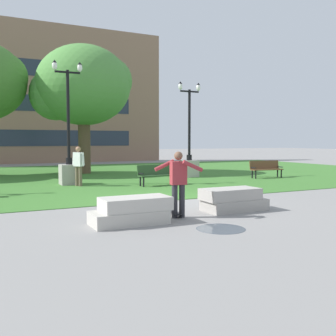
# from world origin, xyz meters

# --- Properties ---
(ground_plane) EXTENTS (140.00, 140.00, 0.00)m
(ground_plane) POSITION_xyz_m (0.00, 0.00, 0.00)
(ground_plane) COLOR gray
(grass_lawn) EXTENTS (40.00, 20.00, 0.02)m
(grass_lawn) POSITION_xyz_m (0.00, 10.00, 0.01)
(grass_lawn) COLOR #3D752D
(grass_lawn) RESTS_ON ground
(concrete_block_center) EXTENTS (1.90, 0.90, 0.64)m
(concrete_block_center) POSITION_xyz_m (-2.34, -2.80, 0.31)
(concrete_block_center) COLOR #B2ADA3
(concrete_block_center) RESTS_ON ground
(concrete_block_left) EXTENTS (1.88, 0.90, 0.64)m
(concrete_block_left) POSITION_xyz_m (0.87, -2.41, 0.31)
(concrete_block_left) COLOR #9E9991
(concrete_block_left) RESTS_ON ground
(person_skateboarder) EXTENTS (1.07, 0.76, 1.71)m
(person_skateboarder) POSITION_xyz_m (-0.99, -2.62, 0.98)
(person_skateboarder) COLOR #28282D
(person_skateboarder) RESTS_ON ground
(skateboard) EXTENTS (0.39, 1.04, 0.14)m
(skateboard) POSITION_xyz_m (-0.95, -2.31, 0.09)
(skateboard) COLOR black
(skateboard) RESTS_ON ground
(puddle) EXTENTS (1.12, 1.12, 0.01)m
(puddle) POSITION_xyz_m (-0.73, -4.19, 0.00)
(puddle) COLOR #47515B
(puddle) RESTS_ON ground
(park_bench_near_right) EXTENTS (1.84, 0.68, 0.90)m
(park_bench_near_right) POSITION_xyz_m (8.14, 4.77, 0.54)
(park_bench_near_right) COLOR brown
(park_bench_near_right) RESTS_ON grass_lawn
(park_bench_far_left) EXTENTS (1.83, 0.65, 0.90)m
(park_bench_far_left) POSITION_xyz_m (1.53, 4.15, 0.54)
(park_bench_far_left) COLOR #284723
(park_bench_far_left) RESTS_ON grass_lawn
(lamp_post_left) EXTENTS (1.32, 0.80, 5.47)m
(lamp_post_left) POSITION_xyz_m (-1.88, 6.18, 1.12)
(lamp_post_left) COLOR gray
(lamp_post_left) RESTS_ON grass_lawn
(lamp_post_center) EXTENTS (1.32, 0.80, 5.09)m
(lamp_post_center) POSITION_xyz_m (4.76, 7.01, 1.05)
(lamp_post_center) COLOR #ADA89E
(lamp_post_center) RESTS_ON grass_lawn
(tree_far_right) EXTENTS (5.83, 5.56, 7.60)m
(tree_far_right) POSITION_xyz_m (0.19, 11.82, 5.17)
(tree_far_right) COLOR brown
(tree_far_right) RESTS_ON grass_lawn
(person_bystander_near_lawn) EXTENTS (0.44, 0.64, 1.71)m
(person_bystander_near_lawn) POSITION_xyz_m (-1.66, 5.35, 0.98)
(person_bystander_near_lawn) COLOR brown
(person_bystander_near_lawn) RESTS_ON grass_lawn
(building_facade_distant) EXTENTS (25.62, 1.03, 12.19)m
(building_facade_distant) POSITION_xyz_m (-1.94, 24.50, 6.09)
(building_facade_distant) COLOR #8E6B56
(building_facade_distant) RESTS_ON ground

